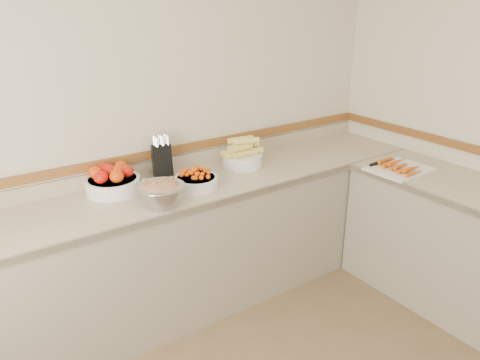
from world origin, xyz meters
TOP-DOWN VIEW (x-y plane):
  - back_wall at (0.00, 2.00)m, footprint 4.00×0.00m
  - counter_back at (0.00, 1.68)m, footprint 4.00×0.65m
  - knife_block at (0.09, 1.90)m, footprint 0.16×0.18m
  - tomato_bowl at (-0.28, 1.86)m, footprint 0.35×0.35m
  - cherry_tomato_bowl at (0.19, 1.61)m, footprint 0.28×0.28m
  - corn_bowl at (0.67, 1.78)m, footprint 0.32×0.29m
  - rhubarb_bowl at (-0.13, 1.47)m, footprint 0.29×0.29m
  - cutting_board at (1.55, 1.07)m, footprint 0.44×0.35m

SIDE VIEW (x-z plane):
  - counter_back at x=0.00m, z-range -0.09..0.99m
  - cutting_board at x=1.55m, z-range 0.89..0.95m
  - cherry_tomato_bowl at x=0.19m, z-range 0.88..1.02m
  - tomato_bowl at x=-0.28m, z-range 0.89..1.06m
  - corn_bowl at x=0.67m, z-range 0.87..1.08m
  - rhubarb_bowl at x=-0.13m, z-range 0.90..1.07m
  - knife_block at x=0.09m, z-range 0.87..1.18m
  - back_wall at x=0.00m, z-range -0.70..3.30m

